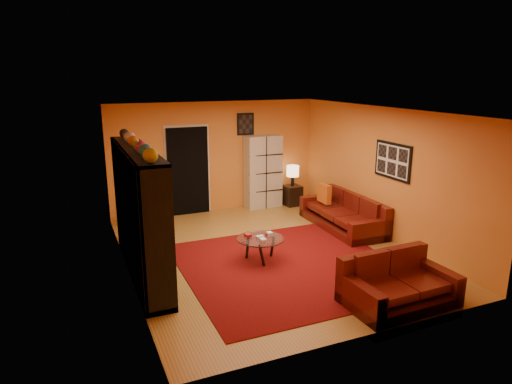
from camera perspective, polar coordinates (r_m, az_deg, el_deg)
name	(u,v)px	position (r m, az deg, el deg)	size (l,w,h in m)	color
floor	(268,253)	(8.54, 1.50, -7.58)	(6.00, 6.00, 0.00)	olive
ceiling	(269,111)	(7.93, 1.63, 10.09)	(6.00, 6.00, 0.00)	white
wall_back	(216,157)	(10.88, -5.02, 4.38)	(6.00, 6.00, 0.00)	orange
wall_front	(372,239)	(5.66, 14.31, -5.77)	(6.00, 6.00, 0.00)	orange
wall_left	(124,199)	(7.48, -16.14, -0.89)	(6.00, 6.00, 0.00)	orange
wall_right	(383,173)	(9.43, 15.54, 2.30)	(6.00, 6.00, 0.00)	orange
rug	(290,266)	(8.00, 4.26, -9.17)	(3.60, 3.60, 0.01)	#55090B
doorway	(188,171)	(10.70, -8.49, 2.58)	(0.95, 0.10, 2.04)	black
wall_art_right	(393,161)	(9.13, 16.73, 3.75)	(0.03, 1.00, 0.70)	black
wall_art_back	(246,124)	(11.00, -1.32, 8.50)	(0.42, 0.03, 0.52)	black
entertainment_unit	(140,213)	(7.58, -14.32, -2.54)	(0.45, 3.00, 2.10)	black
tv	(142,213)	(7.69, -14.05, -2.62)	(0.13, 0.99, 0.57)	black
sofa	(345,214)	(10.00, 11.12, -2.77)	(0.99, 2.26, 0.85)	#4A0D09
loveseat	(395,283)	(7.02, 17.03, -10.88)	(1.59, 0.98, 0.85)	#4A0D09
throw_pillow	(324,193)	(10.28, 8.53, -0.17)	(0.12, 0.42, 0.42)	orange
coffee_table	(261,241)	(8.05, 0.57, -6.10)	(0.83, 0.83, 0.42)	silver
storage_cabinet	(263,172)	(11.17, 0.88, 2.55)	(0.89, 0.39, 1.77)	beige
bowl_chair	(143,213)	(10.23, -13.92, -2.58)	(0.62, 0.62, 0.51)	black
side_table	(292,195)	(11.49, 4.55, -0.42)	(0.40, 0.40, 0.50)	black
table_lamp	(293,172)	(11.34, 4.62, 2.57)	(0.31, 0.31, 0.51)	black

